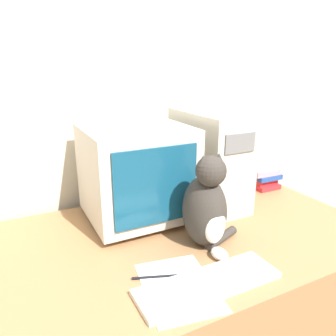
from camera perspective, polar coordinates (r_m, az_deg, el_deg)
name	(u,v)px	position (r m, az deg, el deg)	size (l,w,h in m)	color
wall_back	(130,102)	(1.64, -6.58, 11.38)	(7.00, 0.05, 2.50)	beige
desk	(179,314)	(1.56, 1.92, -24.08)	(1.55, 0.89, 0.78)	#9E7047
crt_monitor	(137,173)	(1.38, -5.44, -0.85)	(0.42, 0.40, 0.41)	beige
computer_tower	(209,159)	(1.55, 7.14, 1.60)	(0.21, 0.43, 0.44)	beige
keyboard	(208,283)	(1.06, 7.07, -19.30)	(0.46, 0.14, 0.02)	silver
cat	(206,208)	(1.20, 6.68, -6.89)	(0.23, 0.25, 0.36)	#38332D
book_stack	(258,175)	(1.88, 15.44, -1.24)	(0.17, 0.22, 0.11)	red
pen	(156,277)	(1.09, -2.09, -18.42)	(0.15, 0.06, 0.01)	black
paper_sheet	(178,287)	(1.06, 1.82, -19.97)	(0.26, 0.33, 0.00)	white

